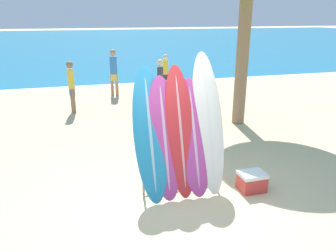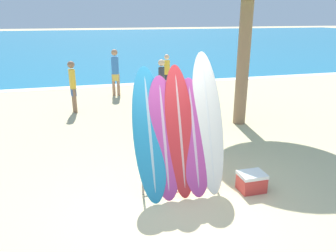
% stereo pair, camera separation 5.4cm
% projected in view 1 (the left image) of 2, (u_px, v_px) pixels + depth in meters
% --- Properties ---
extents(ground_plane, '(160.00, 160.00, 0.00)m').
position_uv_depth(ground_plane, '(175.00, 200.00, 5.73)').
color(ground_plane, beige).
extents(ocean_water, '(120.00, 60.00, 0.01)m').
position_uv_depth(ocean_water, '(86.00, 40.00, 41.64)').
color(ocean_water, teal).
rests_on(ocean_water, ground_plane).
extents(surfboard_rack, '(1.40, 0.04, 0.95)m').
position_uv_depth(surfboard_rack, '(180.00, 164.00, 5.91)').
color(surfboard_rack, gray).
rests_on(surfboard_rack, ground_plane).
extents(surfboard_slot_0, '(0.58, 0.93, 2.24)m').
position_uv_depth(surfboard_slot_0, '(150.00, 135.00, 5.62)').
color(surfboard_slot_0, teal).
rests_on(surfboard_slot_0, ground_plane).
extents(surfboard_slot_1, '(0.58, 0.80, 2.08)m').
position_uv_depth(surfboard_slot_1, '(165.00, 138.00, 5.68)').
color(surfboard_slot_1, '#B23D8E').
rests_on(surfboard_slot_1, ground_plane).
extents(surfboard_slot_2, '(0.52, 0.84, 2.26)m').
position_uv_depth(surfboard_slot_2, '(180.00, 131.00, 5.74)').
color(surfboard_slot_2, red).
rests_on(surfboard_slot_2, ground_plane).
extents(surfboard_slot_3, '(0.60, 0.84, 2.02)m').
position_uv_depth(surfboard_slot_3, '(194.00, 137.00, 5.81)').
color(surfboard_slot_3, '#B23D8E').
rests_on(surfboard_slot_3, ground_plane).
extents(surfboard_slot_4, '(0.55, 0.99, 2.46)m').
position_uv_depth(surfboard_slot_4, '(208.00, 123.00, 5.88)').
color(surfboard_slot_4, silver).
rests_on(surfboard_slot_4, ground_plane).
extents(person_near_water, '(0.26, 0.21, 1.56)m').
position_uv_depth(person_near_water, '(165.00, 72.00, 13.45)').
color(person_near_water, beige).
rests_on(person_near_water, ground_plane).
extents(person_mid_beach, '(0.30, 0.24, 1.82)m').
position_uv_depth(person_mid_beach, '(114.00, 71.00, 12.79)').
color(person_mid_beach, '#A87A5B').
rests_on(person_mid_beach, ground_plane).
extents(person_far_left, '(0.25, 0.28, 1.66)m').
position_uv_depth(person_far_left, '(160.00, 82.00, 11.16)').
color(person_far_left, beige).
rests_on(person_far_left, ground_plane).
extents(person_far_right, '(0.23, 0.28, 1.68)m').
position_uv_depth(person_far_right, '(71.00, 85.00, 10.56)').
color(person_far_right, '#846047').
rests_on(person_far_right, ground_plane).
extents(cooler_box, '(0.47, 0.38, 0.35)m').
position_uv_depth(cooler_box, '(252.00, 181.00, 6.00)').
color(cooler_box, red).
rests_on(cooler_box, ground_plane).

